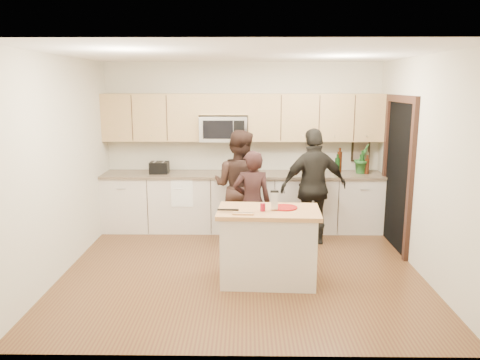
{
  "coord_description": "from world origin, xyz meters",
  "views": [
    {
      "loc": [
        0.05,
        -5.72,
        2.35
      ],
      "look_at": [
        -0.03,
        0.35,
        1.1
      ],
      "focal_mm": 35.0,
      "sensor_mm": 36.0,
      "label": 1
    }
  ],
  "objects_px": {
    "island": "(268,245)",
    "woman_center": "(239,186)",
    "woman_left": "(252,202)",
    "toaster": "(159,168)",
    "woman_right": "(314,187)"
  },
  "relations": [
    {
      "from": "island",
      "to": "woman_center",
      "type": "height_order",
      "value": "woman_center"
    },
    {
      "from": "woman_right",
      "to": "island",
      "type": "bearing_deg",
      "value": 48.6
    },
    {
      "from": "woman_center",
      "to": "island",
      "type": "bearing_deg",
      "value": 125.64
    },
    {
      "from": "toaster",
      "to": "woman_left",
      "type": "relative_size",
      "value": 0.2
    },
    {
      "from": "woman_left",
      "to": "woman_right",
      "type": "distance_m",
      "value": 1.0
    },
    {
      "from": "island",
      "to": "toaster",
      "type": "relative_size",
      "value": 4.21
    },
    {
      "from": "woman_center",
      "to": "woman_right",
      "type": "bearing_deg",
      "value": -164.47
    },
    {
      "from": "island",
      "to": "toaster",
      "type": "height_order",
      "value": "toaster"
    },
    {
      "from": "toaster",
      "to": "woman_left",
      "type": "height_order",
      "value": "woman_left"
    },
    {
      "from": "woman_right",
      "to": "woman_center",
      "type": "bearing_deg",
      "value": -20.23
    },
    {
      "from": "island",
      "to": "woman_left",
      "type": "distance_m",
      "value": 1.06
    },
    {
      "from": "island",
      "to": "woman_center",
      "type": "relative_size",
      "value": 0.73
    },
    {
      "from": "toaster",
      "to": "woman_center",
      "type": "distance_m",
      "value": 1.41
    },
    {
      "from": "island",
      "to": "woman_center",
      "type": "bearing_deg",
      "value": 106.56
    },
    {
      "from": "woman_left",
      "to": "woman_center",
      "type": "distance_m",
      "value": 0.56
    }
  ]
}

